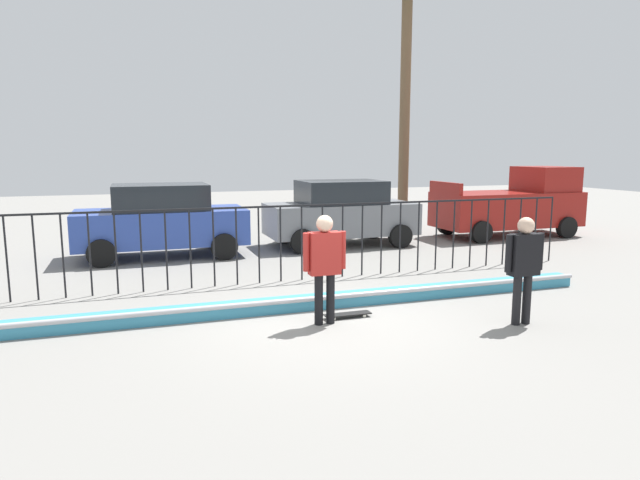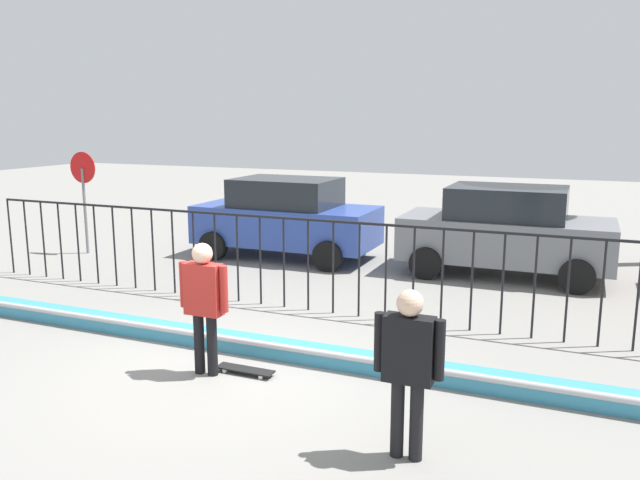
{
  "view_description": "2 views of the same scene",
  "coord_description": "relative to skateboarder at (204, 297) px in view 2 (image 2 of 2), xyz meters",
  "views": [
    {
      "loc": [
        -2.95,
        -8.2,
        2.74
      ],
      "look_at": [
        0.58,
        2.13,
        1.0
      ],
      "focal_mm": 31.26,
      "sensor_mm": 36.0,
      "label": 1
    },
    {
      "loc": [
        4.33,
        -6.75,
        3.33
      ],
      "look_at": [
        0.33,
        2.78,
        1.32
      ],
      "focal_mm": 35.62,
      "sensor_mm": 36.0,
      "label": 2
    }
  ],
  "objects": [
    {
      "name": "bowl_coping_ledge",
      "position": [
        0.1,
        0.91,
        -0.93
      ],
      "size": [
        11.0,
        0.4,
        0.27
      ],
      "color": "teal",
      "rests_on": "ground"
    },
    {
      "name": "skateboard",
      "position": [
        0.47,
        0.19,
        -0.99
      ],
      "size": [
        0.8,
        0.2,
        0.07
      ],
      "rotation": [
        0.0,
        0.0,
        0.08
      ],
      "color": "black",
      "rests_on": "ground"
    },
    {
      "name": "parked_car_gray",
      "position": [
        2.94,
        6.97,
        -0.08
      ],
      "size": [
        4.3,
        2.12,
        1.9
      ],
      "rotation": [
        0.0,
        0.0,
        -0.0
      ],
      "color": "slate",
      "rests_on": "ground"
    },
    {
      "name": "perimeter_fence",
      "position": [
        0.1,
        3.09,
        -0.04
      ],
      "size": [
        14.04,
        0.04,
        1.62
      ],
      "color": "black",
      "rests_on": "ground"
    },
    {
      "name": "ground_plane",
      "position": [
        0.1,
        0.08,
        -1.05
      ],
      "size": [
        60.0,
        60.0,
        0.0
      ],
      "primitive_type": "plane",
      "color": "gray"
    },
    {
      "name": "camera_operator",
      "position": [
        2.98,
        -1.02,
        -0.02
      ],
      "size": [
        0.7,
        0.26,
        1.73
      ],
      "rotation": [
        0.0,
        0.0,
        2.42
      ],
      "color": "black",
      "rests_on": "ground"
    },
    {
      "name": "parked_car_blue",
      "position": [
        -2.11,
        6.82,
        -0.08
      ],
      "size": [
        4.3,
        2.12,
        1.9
      ],
      "rotation": [
        0.0,
        0.0,
        0.03
      ],
      "color": "#2D479E",
      "rests_on": "ground"
    },
    {
      "name": "stop_sign",
      "position": [
        -6.86,
        5.31,
        0.56
      ],
      "size": [
        0.76,
        0.07,
        2.5
      ],
      "color": "slate",
      "rests_on": "ground"
    },
    {
      "name": "skateboarder",
      "position": [
        0.0,
        0.0,
        0.0
      ],
      "size": [
        0.71,
        0.27,
        1.76
      ],
      "rotation": [
        0.0,
        0.0,
        0.25
      ],
      "color": "black",
      "rests_on": "ground"
    }
  ]
}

